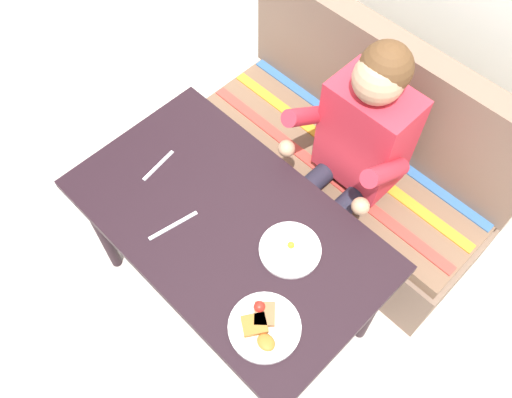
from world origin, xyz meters
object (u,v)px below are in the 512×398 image
couch (346,165)px  person (354,147)px  table (228,233)px  plate_breakfast (264,326)px  knife (173,226)px  plate_eggs (290,249)px  fork (158,165)px

couch → person: (0.11, -0.17, 0.41)m
table → person: size_ratio=0.99×
person → plate_breakfast: size_ratio=5.03×
plate_breakfast → knife: (-0.50, 0.04, -0.01)m
table → couch: bearing=90.0°
plate_eggs → fork: size_ratio=1.31×
table → plate_breakfast: bearing=-26.5°
knife → person: bearing=82.9°
table → fork: size_ratio=7.06×
plate_eggs → fork: 0.62m
table → knife: knife is taller
couch → person: bearing=-57.4°
couch → person: 0.46m
person → plate_eggs: bearing=-75.6°
knife → fork: bearing=162.6°
table → plate_eggs: size_ratio=5.40×
fork → plate_eggs: bearing=0.0°
plate_breakfast → fork: (-0.75, 0.17, -0.01)m
couch → knife: couch is taller
table → couch: couch is taller
plate_breakfast → knife: 0.50m
couch → plate_eggs: (0.24, -0.68, 0.41)m
table → fork: (-0.37, -0.02, 0.08)m
person → plate_eggs: 0.53m
plate_breakfast → fork: plate_breakfast is taller
table → knife: size_ratio=6.00×
couch → fork: 0.96m
table → person: (0.11, 0.59, 0.09)m
table → person: person is taller
fork → knife: size_ratio=0.85×
plate_eggs → fork: plate_eggs is taller
couch → plate_breakfast: size_ratio=5.97×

